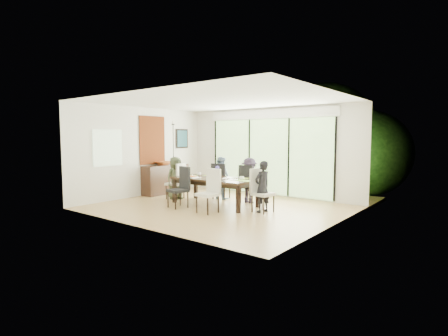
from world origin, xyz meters
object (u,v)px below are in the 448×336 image
Objects in this scene: chair_far_right at (250,184)px; sideboard at (166,179)px; laptop at (189,176)px; bowl at (163,163)px; vase at (217,176)px; person_left_end at (176,178)px; chair_left_end at (175,181)px; person_far_right at (249,180)px; person_far_left at (221,178)px; chair_near_right at (208,191)px; chair_far_left at (221,181)px; person_right_end at (262,187)px; chair_right_end at (263,190)px; cup_c at (242,178)px; cup_a at (199,174)px; table_top at (215,179)px; chair_near_left at (178,187)px; cup_b at (217,177)px.

chair_far_right is 3.03m from sideboard.
chair_far_right is 3.33× the size of laptop.
vase is at bearing -8.19° from bowl.
chair_left_end is at bearing 97.97° from person_left_end.
person_far_right is at bearing 7.92° from bowl.
person_left_end is 1.32m from person_far_left.
person_far_right reaches higher than chair_near_right.
chair_near_right is 2.17× the size of bowl.
bowl is (-3.01, -0.44, 0.45)m from chair_far_right.
sideboard is (-0.96, 0.51, -0.07)m from chair_left_end.
person_right_end is (1.93, -0.85, 0.09)m from chair_far_left.
chair_far_right is at bearing -119.90° from person_right_end.
person_far_right is (-0.95, 0.83, 0.09)m from chair_right_end.
cup_c is 3.30m from sideboard.
bowl is (-3.26, 0.31, 0.21)m from cup_c.
chair_right_end is at bearing 163.63° from person_far_left.
chair_right_end reaches higher than cup_c.
cup_a is 1.50m from cup_c.
table_top is 1.86× the size of person_far_left.
sideboard is at bearing 91.44° from chair_right_end.
person_right_end is 0.70m from cup_c.
table_top is 2.18× the size of chair_near_right.
table_top is 1.51m from chair_right_end.
chair_right_end is at bearing 36.22° from chair_near_left.
person_far_left is (0.05, 1.70, 0.09)m from chair_near_left.
sideboard reaches higher than table_top.
person_right_end reaches higher than table_top.
person_far_left is (0.00, -0.02, 0.09)m from chair_far_left.
cup_b is 0.06× the size of sideboard.
cup_c is (0.65, 0.20, 0.00)m from cup_b.
chair_near_left reaches higher than bowl.
person_left_end is at bearing 45.55° from person_far_left.
person_far_left is (-0.95, 1.70, 0.09)m from chair_near_right.
cup_a is (0.15, 0.25, 0.03)m from laptop.
cup_b is at bearing -34.02° from laptop.
laptop is (-2.33, -0.10, 0.11)m from person_right_end.
person_far_right is 1.68m from laptop.
person_far_left reaches higher than laptop.
table_top is 2.18× the size of chair_near_left.
chair_near_right is (1.00, 0.00, 0.00)m from chair_near_left.
chair_near_left is at bearing -176.74° from chair_near_right.
person_left_end is 2.29m from cup_c.
sideboard reaches higher than cup_b.
chair_far_right is (1.00, 0.00, 0.00)m from chair_far_left.
person_right_end is (1.98, 0.87, 0.09)m from chair_near_left.
person_right_end is at bearing -3.94° from cup_a.
cup_c is (1.25, -0.75, 0.24)m from chair_far_left.
person_far_left is 3.91× the size of laptop.
chair_near_left is 0.85× the size of person_left_end.
person_far_right reaches higher than laptop.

